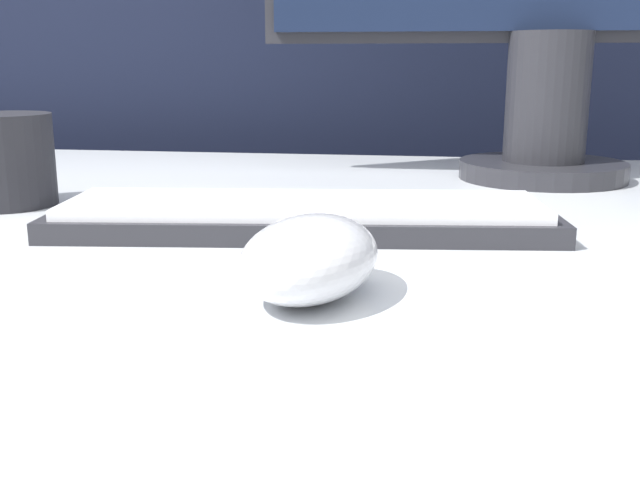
% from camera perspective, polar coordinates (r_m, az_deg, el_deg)
% --- Properties ---
extents(partition_panel, '(5.00, 0.03, 1.41)m').
position_cam_1_polar(partition_panel, '(1.17, 8.61, 5.79)').
color(partition_panel, black).
rests_on(partition_panel, ground_plane).
extents(computer_mouse_near, '(0.09, 0.12, 0.05)m').
position_cam_1_polar(computer_mouse_near, '(0.41, -0.68, -1.36)').
color(computer_mouse_near, silver).
rests_on(computer_mouse_near, desk).
extents(keyboard, '(0.39, 0.15, 0.02)m').
position_cam_1_polar(keyboard, '(0.57, -1.26, 1.84)').
color(keyboard, '#28282D').
rests_on(keyboard, desk).
extents(mug, '(0.09, 0.09, 0.08)m').
position_cam_1_polar(mug, '(0.73, -22.97, 5.63)').
color(mug, '#232328').
rests_on(mug, desk).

